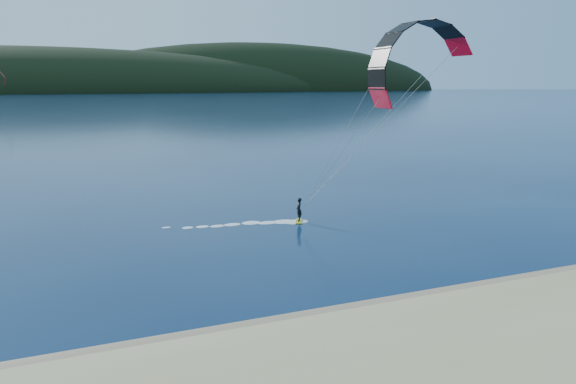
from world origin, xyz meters
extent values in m
cube|color=#937A56|center=(0.00, 4.50, 0.05)|extent=(220.00, 2.50, 0.10)
ellipsoid|color=black|center=(-50.00, 720.00, 0.00)|extent=(840.00, 280.00, 110.00)
ellipsoid|color=black|center=(260.00, 760.00, 0.00)|extent=(600.00, 240.00, 140.00)
cube|color=gold|center=(9.71, 21.49, 0.05)|extent=(1.05, 1.56, 0.09)
imported|color=black|center=(9.71, 21.49, 1.00)|extent=(0.68, 0.79, 1.84)
cylinder|color=gray|center=(13.21, 18.38, 6.29)|extent=(0.02, 0.02, 13.04)
camera|label=1|loc=(-6.28, -16.04, 10.71)|focal=33.29mm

